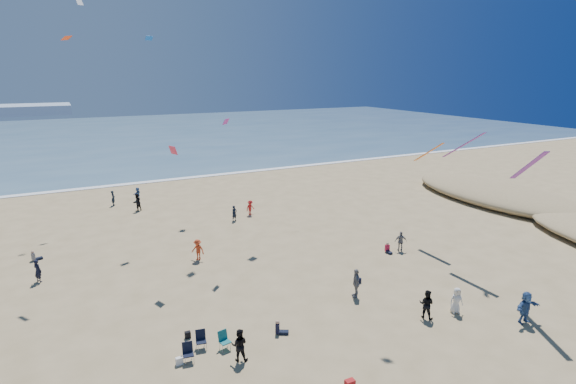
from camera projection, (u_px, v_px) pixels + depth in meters
name	position (u px, v px, depth m)	size (l,w,h in m)	color
ground	(328.00, 384.00, 20.92)	(220.00, 220.00, 0.00)	tan
ocean	(108.00, 136.00, 102.70)	(220.00, 100.00, 0.06)	#476B84
surf_line	(148.00, 182.00, 59.65)	(220.00, 1.20, 0.08)	white
standing_flyers	(277.00, 250.00, 34.46)	(27.03, 38.32, 1.93)	#365A94
seated_group	(294.00, 311.00, 26.52)	(26.33, 28.08, 0.84)	silver
chair_cluster	(205.00, 345.00, 23.12)	(2.69, 1.49, 1.00)	black
white_tote	(179.00, 361.00, 22.30)	(0.35, 0.20, 0.40)	white
black_backpack	(188.00, 335.00, 24.55)	(0.30, 0.22, 0.38)	black
cooler	(350.00, 383.00, 20.80)	(0.45, 0.30, 0.30)	#B1191A
navy_bag	(359.00, 281.00, 31.01)	(0.28, 0.18, 0.34)	black
kites_aloft	(339.00, 80.00, 33.01)	(41.19, 38.37, 24.33)	white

